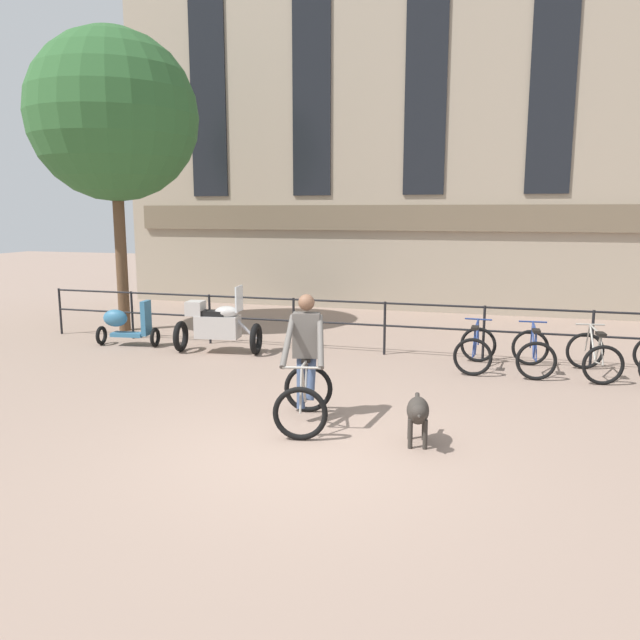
{
  "coord_description": "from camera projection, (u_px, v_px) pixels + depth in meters",
  "views": [
    {
      "loc": [
        2.13,
        -6.63,
        2.78
      ],
      "look_at": [
        -0.64,
        2.86,
        1.05
      ],
      "focal_mm": 35.0,
      "sensor_mm": 36.0,
      "label": 1
    }
  ],
  "objects": [
    {
      "name": "parked_bicycle_mid_left",
      "position": [
        533.0,
        353.0,
        10.82
      ],
      "size": [
        0.72,
        1.14,
        0.86
      ],
      "rotation": [
        0.0,
        0.0,
        3.19
      ],
      "color": "black",
      "rests_on": "ground_plane"
    },
    {
      "name": "parked_bicycle_mid_right",
      "position": [
        594.0,
        356.0,
        10.55
      ],
      "size": [
        0.81,
        1.19,
        0.86
      ],
      "rotation": [
        0.0,
        0.0,
        3.29
      ],
      "color": "black",
      "rests_on": "ground_plane"
    },
    {
      "name": "parked_motorcycle",
      "position": [
        217.0,
        325.0,
        12.3
      ],
      "size": [
        1.74,
        0.81,
        1.35
      ],
      "rotation": [
        0.0,
        0.0,
        1.69
      ],
      "color": "black",
      "rests_on": "ground_plane"
    },
    {
      "name": "cyclist_with_bike",
      "position": [
        305.0,
        366.0,
        8.21
      ],
      "size": [
        0.91,
        1.29,
        1.7
      ],
      "rotation": [
        0.0,
        0.0,
        0.21
      ],
      "color": "black",
      "rests_on": "ground_plane"
    },
    {
      "name": "parked_scooter",
      "position": [
        126.0,
        324.0,
        12.98
      ],
      "size": [
        1.32,
        0.55,
        0.96
      ],
      "rotation": [
        0.0,
        0.0,
        1.69
      ],
      "color": "black",
      "rests_on": "ground_plane"
    },
    {
      "name": "tree_canalside_left",
      "position": [
        114.0,
        117.0,
        13.93
      ],
      "size": [
        3.77,
        3.77,
        6.76
      ],
      "color": "brown",
      "rests_on": "ground_plane"
    },
    {
      "name": "building_facade",
      "position": [
        427.0,
        92.0,
        16.71
      ],
      "size": [
        18.0,
        0.72,
        11.93
      ],
      "color": "gray",
      "rests_on": "ground_plane"
    },
    {
      "name": "canal_railing",
      "position": [
        385.0,
        319.0,
        12.13
      ],
      "size": [
        15.05,
        0.05,
        1.05
      ],
      "color": "black",
      "rests_on": "ground_plane"
    },
    {
      "name": "dog",
      "position": [
        418.0,
        412.0,
        7.42
      ],
      "size": [
        0.34,
        0.86,
        0.6
      ],
      "rotation": [
        0.0,
        0.0,
        0.16
      ],
      "color": "#332D28",
      "rests_on": "ground_plane"
    },
    {
      "name": "ground_plane",
      "position": [
        304.0,
        450.0,
        7.34
      ],
      "size": [
        60.0,
        60.0,
        0.0
      ],
      "primitive_type": "plane",
      "color": "gray"
    },
    {
      "name": "parked_bicycle_near_lamp",
      "position": [
        476.0,
        349.0,
        11.09
      ],
      "size": [
        0.71,
        1.14,
        0.86
      ],
      "rotation": [
        0.0,
        0.0,
        3.09
      ],
      "color": "black",
      "rests_on": "ground_plane"
    }
  ]
}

